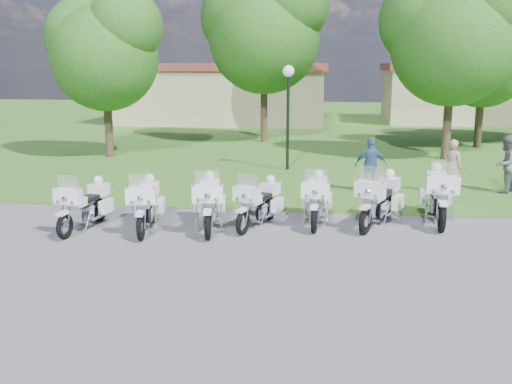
# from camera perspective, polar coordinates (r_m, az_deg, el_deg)

# --- Properties ---
(ground) EXTENTS (100.00, 100.00, 0.00)m
(ground) POSITION_cam_1_polar(r_m,az_deg,el_deg) (13.13, 1.45, -5.25)
(ground) COLOR #5E5D63
(ground) RESTS_ON ground
(grass_lawn) EXTENTS (100.00, 48.00, 0.01)m
(grass_lawn) POSITION_cam_1_polar(r_m,az_deg,el_deg) (39.66, 5.22, 6.78)
(grass_lawn) COLOR #38611E
(grass_lawn) RESTS_ON ground
(motorcycle_0) EXTENTS (0.91, 2.21, 1.49)m
(motorcycle_0) POSITION_cam_1_polar(r_m,az_deg,el_deg) (14.84, -16.72, -1.19)
(motorcycle_0) COLOR black
(motorcycle_0) RESTS_ON ground
(motorcycle_1) EXTENTS (0.98, 2.30, 1.55)m
(motorcycle_1) POSITION_cam_1_polar(r_m,az_deg,el_deg) (14.41, -10.92, -1.17)
(motorcycle_1) COLOR black
(motorcycle_1) RESTS_ON ground
(motorcycle_2) EXTENTS (1.03, 2.40, 1.62)m
(motorcycle_2) POSITION_cam_1_polar(r_m,az_deg,el_deg) (14.28, -4.71, -0.99)
(motorcycle_2) COLOR black
(motorcycle_2) RESTS_ON ground
(motorcycle_3) EXTENTS (1.16, 2.10, 1.47)m
(motorcycle_3) POSITION_cam_1_polar(r_m,az_deg,el_deg) (14.46, 0.32, -1.03)
(motorcycle_3) COLOR black
(motorcycle_3) RESTS_ON ground
(motorcycle_4) EXTENTS (0.80, 2.31, 1.55)m
(motorcycle_4) POSITION_cam_1_polar(r_m,az_deg,el_deg) (14.83, 6.09, -0.62)
(motorcycle_4) COLOR black
(motorcycle_4) RESTS_ON ground
(motorcycle_5) EXTENTS (1.40, 2.28, 1.63)m
(motorcycle_5) POSITION_cam_1_polar(r_m,az_deg,el_deg) (14.87, 12.26, -0.67)
(motorcycle_5) COLOR black
(motorcycle_5) RESTS_ON ground
(motorcycle_6) EXTENTS (0.97, 2.59, 1.74)m
(motorcycle_6) POSITION_cam_1_polar(r_m,az_deg,el_deg) (15.63, 17.77, -0.18)
(motorcycle_6) COLOR black
(motorcycle_6) RESTS_ON ground
(lamp_post) EXTENTS (0.44, 0.44, 4.00)m
(lamp_post) POSITION_cam_1_polar(r_m,az_deg,el_deg) (22.04, 3.24, 10.04)
(lamp_post) COLOR black
(lamp_post) RESTS_ON ground
(tree_0) EXTENTS (5.39, 4.60, 7.19)m
(tree_0) POSITION_cam_1_polar(r_m,az_deg,el_deg) (26.15, -15.00, 13.81)
(tree_0) COLOR #38281C
(tree_0) RESTS_ON ground
(tree_1) EXTENTS (6.67, 5.69, 8.89)m
(tree_1) POSITION_cam_1_polar(r_m,az_deg,el_deg) (30.36, 0.74, 16.15)
(tree_1) COLOR #38281C
(tree_1) RESTS_ON ground
(tree_2) EXTENTS (6.07, 5.18, 8.09)m
(tree_2) POSITION_cam_1_polar(r_m,az_deg,el_deg) (25.97, 19.06, 14.90)
(tree_2) COLOR #38281C
(tree_2) RESTS_ON ground
(tree_3) EXTENTS (5.25, 4.48, 7.00)m
(tree_3) POSITION_cam_1_polar(r_m,az_deg,el_deg) (30.20, 21.81, 12.91)
(tree_3) COLOR #38281C
(tree_3) RESTS_ON ground
(building_west) EXTENTS (14.56, 8.32, 4.10)m
(building_west) POSITION_cam_1_polar(r_m,az_deg,el_deg) (41.12, -3.18, 9.90)
(building_west) COLOR tan
(building_west) RESTS_ON ground
(building_east) EXTENTS (11.44, 7.28, 4.10)m
(building_east) POSITION_cam_1_polar(r_m,az_deg,el_deg) (43.61, 20.21, 9.31)
(building_east) COLOR tan
(building_east) RESTS_ON ground
(bystander_a) EXTENTS (0.75, 0.73, 1.74)m
(bystander_a) POSITION_cam_1_polar(r_m,az_deg,el_deg) (19.00, 19.02, 2.38)
(bystander_a) COLOR tan
(bystander_a) RESTS_ON ground
(bystander_b) EXTENTS (1.11, 1.13, 1.83)m
(bystander_b) POSITION_cam_1_polar(r_m,az_deg,el_deg) (19.83, 23.65, 2.54)
(bystander_b) COLOR slate
(bystander_b) RESTS_ON ground
(bystander_c) EXTENTS (1.06, 0.51, 1.75)m
(bystander_c) POSITION_cam_1_polar(r_m,az_deg,el_deg) (18.62, 11.41, 2.64)
(bystander_c) COLOR #3A648C
(bystander_c) RESTS_ON ground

